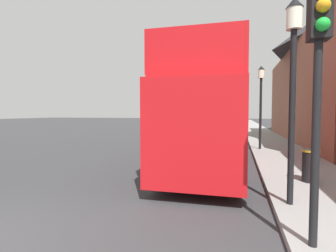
# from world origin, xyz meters

# --- Properties ---
(ground_plane) EXTENTS (144.00, 144.00, 0.00)m
(ground_plane) POSITION_xyz_m (0.00, 21.00, 0.00)
(ground_plane) COLOR #333335
(sidewalk) EXTENTS (2.88, 108.00, 0.14)m
(sidewalk) POSITION_xyz_m (6.52, 18.00, 0.07)
(sidewalk) COLOR gray
(sidewalk) RESTS_ON ground_plane
(brick_terrace_rear) EXTENTS (6.00, 19.37, 9.84)m
(brick_terrace_rear) POSITION_xyz_m (10.96, 18.21, 4.92)
(brick_terrace_rear) COLOR #935642
(brick_terrace_rear) RESTS_ON ground_plane
(tour_bus) EXTENTS (2.52, 9.60, 4.19)m
(tour_bus) POSITION_xyz_m (3.31, 7.77, 1.91)
(tour_bus) COLOR red
(tour_bus) RESTS_ON ground_plane
(parked_car_ahead_of_bus) EXTENTS (1.92, 3.98, 1.40)m
(parked_car_ahead_of_bus) POSITION_xyz_m (3.97, 14.53, 0.65)
(parked_car_ahead_of_bus) COLOR silver
(parked_car_ahead_of_bus) RESTS_ON ground_plane
(traffic_signal) EXTENTS (0.28, 0.42, 3.90)m
(traffic_signal) POSITION_xyz_m (5.42, 1.31, 2.99)
(traffic_signal) COLOR black
(traffic_signal) RESTS_ON sidewalk
(lamp_post_nearest) EXTENTS (0.35, 0.35, 4.43)m
(lamp_post_nearest) POSITION_xyz_m (5.44, 3.21, 3.21)
(lamp_post_nearest) COLOR black
(lamp_post_nearest) RESTS_ON sidewalk
(lamp_post_second) EXTENTS (0.35, 0.35, 4.53)m
(lamp_post_second) POSITION_xyz_m (5.53, 12.21, 3.28)
(lamp_post_second) COLOR black
(lamp_post_second) RESTS_ON sidewalk
(litter_bin) EXTENTS (0.48, 0.48, 0.94)m
(litter_bin) POSITION_xyz_m (6.36, 5.35, 0.64)
(litter_bin) COLOR black
(litter_bin) RESTS_ON sidewalk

